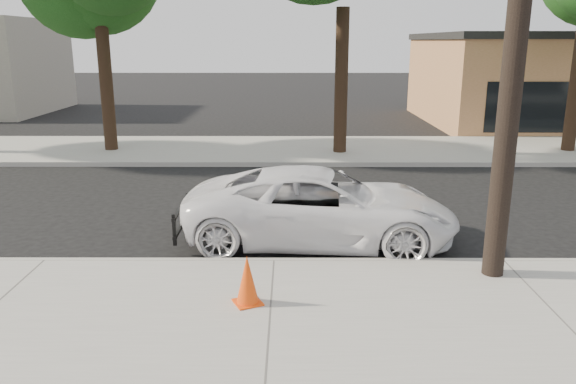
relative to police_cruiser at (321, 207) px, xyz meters
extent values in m
plane|color=black|center=(-0.89, 0.80, -0.73)|extent=(120.00, 120.00, 0.00)
cube|color=gray|center=(-0.89, -3.50, -0.65)|extent=(90.00, 4.40, 0.15)
cube|color=gray|center=(-0.89, 9.30, -0.65)|extent=(90.00, 5.00, 0.15)
cube|color=#9E9B93|center=(-0.89, -1.30, -0.65)|extent=(90.00, 0.12, 0.16)
cylinder|color=black|center=(-6.89, 9.00, 1.55)|extent=(0.44, 0.44, 4.25)
cylinder|color=black|center=(1.11, 8.60, 1.80)|extent=(0.44, 0.44, 4.75)
cylinder|color=black|center=(9.11, 8.90, 1.62)|extent=(0.44, 0.44, 4.40)
imported|color=white|center=(0.00, 0.00, 0.00)|extent=(5.38, 2.78, 1.45)
cube|color=#EE460C|center=(-1.22, -2.98, -0.56)|extent=(0.50, 0.50, 0.02)
cone|color=#EE460C|center=(-1.22, -2.98, -0.21)|extent=(0.44, 0.44, 0.73)
camera|label=1|loc=(-0.61, -10.44, 3.11)|focal=35.00mm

